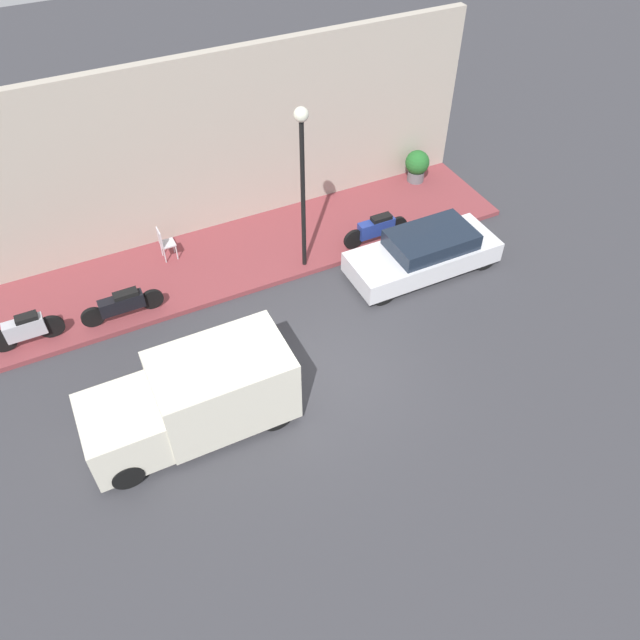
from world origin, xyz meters
TOP-DOWN VIEW (x-y plane):
  - ground_plane at (0.00, 0.00)m, footprint 60.00×60.00m
  - sidewalk at (5.10, 0.00)m, footprint 3.19×15.33m
  - building_facade at (6.84, 0.00)m, footprint 0.30×15.33m
  - parked_car at (2.33, -4.07)m, footprint 1.65×4.27m
  - delivery_van at (-0.03, 3.33)m, footprint 1.84×4.45m
  - scooter_silver at (4.06, 6.31)m, footprint 0.30×1.78m
  - motorcycle_blue at (3.89, -3.42)m, footprint 0.30×2.08m
  - motorcycle_black at (3.97, 3.98)m, footprint 0.30×2.11m
  - streetlamp at (3.86, -1.09)m, footprint 0.37×0.37m
  - potted_plant at (6.16, -6.22)m, footprint 0.78×0.78m
  - cafe_chair at (5.81, 2.33)m, footprint 0.40×0.40m

SIDE VIEW (x-z plane):
  - ground_plane at x=0.00m, z-range 0.00..0.00m
  - sidewalk at x=5.10m, z-range 0.00..0.15m
  - motorcycle_black at x=3.97m, z-range 0.19..0.97m
  - parked_car at x=2.33m, z-range -0.01..1.22m
  - motorcycle_blue at x=3.89m, z-range 0.19..1.03m
  - scooter_silver at x=4.06m, z-range 0.18..1.06m
  - cafe_chair at x=5.81m, z-range 0.22..1.23m
  - potted_plant at x=6.16m, z-range 0.20..1.26m
  - delivery_van at x=-0.03m, z-range 0.01..1.90m
  - building_facade at x=6.84m, z-range 0.00..5.26m
  - streetlamp at x=3.86m, z-range 1.01..5.71m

